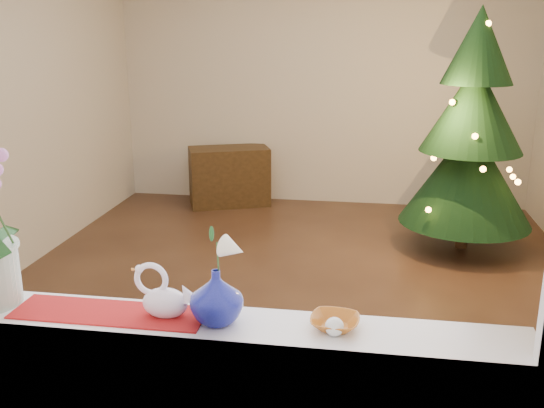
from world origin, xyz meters
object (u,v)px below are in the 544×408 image
(blue_vase, at_px, (216,293))
(amber_dish, at_px, (335,323))
(xmas_tree, at_px, (471,132))
(swan, at_px, (165,292))
(side_table, at_px, (229,176))
(paperweight, at_px, (334,327))

(blue_vase, distance_m, amber_dish, 0.42)
(blue_vase, height_order, xmas_tree, xmas_tree)
(amber_dish, bearing_deg, swan, -179.32)
(swan, height_order, side_table, swan)
(paperweight, xyz_separation_m, amber_dish, (-0.00, 0.05, -0.01))
(paperweight, bearing_deg, xmas_tree, 74.89)
(paperweight, bearing_deg, side_table, 107.28)
(swan, distance_m, xmas_tree, 3.84)
(paperweight, relative_size, xmas_tree, 0.03)
(blue_vase, bearing_deg, side_table, 102.61)
(blue_vase, relative_size, paperweight, 3.47)
(swan, bearing_deg, xmas_tree, 65.79)
(amber_dish, xyz_separation_m, xmas_tree, (0.96, 3.50, 0.11))
(blue_vase, xyz_separation_m, amber_dish, (0.41, 0.02, -0.09))
(swan, xyz_separation_m, side_table, (-0.83, 4.56, -0.69))
(swan, height_order, blue_vase, blue_vase)
(swan, xyz_separation_m, blue_vase, (0.19, -0.01, 0.02))
(xmas_tree, xyz_separation_m, side_table, (-2.39, 1.05, -0.73))
(paperweight, distance_m, amber_dish, 0.05)
(xmas_tree, bearing_deg, blue_vase, -111.23)
(swan, relative_size, paperweight, 3.47)
(blue_vase, height_order, amber_dish, blue_vase)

